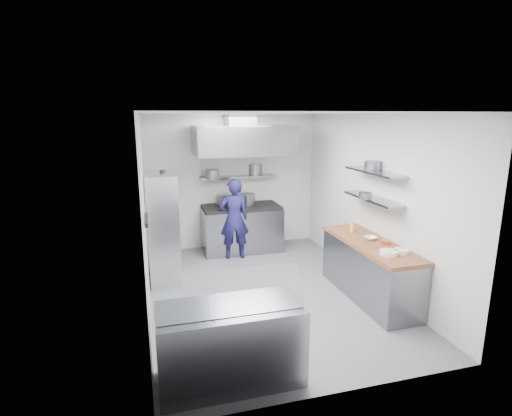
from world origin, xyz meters
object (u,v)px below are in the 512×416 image
object	(u,v)px
wire_rack	(163,228)
display_case	(230,344)
gas_range	(242,229)
chef	(234,219)

from	to	relation	value
wire_rack	display_case	xyz separation A→B (m)	(0.53, -2.95, -0.50)
display_case	gas_range	bearing A→B (deg)	74.98
wire_rack	chef	bearing A→B (deg)	28.16
display_case	chef	bearing A→B (deg)	76.97
chef	wire_rack	distance (m)	1.58
gas_range	display_case	size ratio (longest dim) A/B	1.07
chef	wire_rack	bearing A→B (deg)	31.67
wire_rack	display_case	bearing A→B (deg)	-79.82
display_case	wire_rack	bearing A→B (deg)	100.18
chef	display_case	bearing A→B (deg)	80.48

